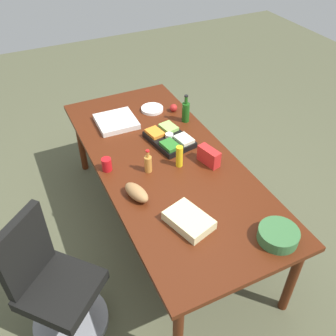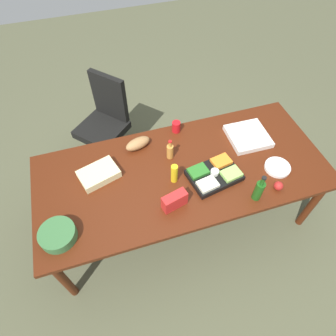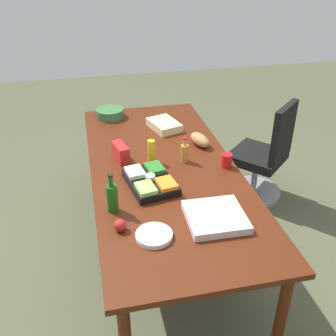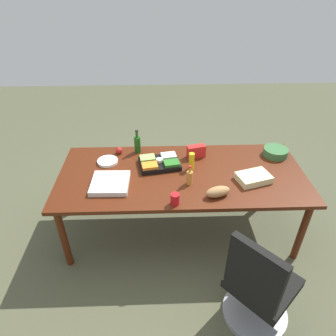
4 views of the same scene
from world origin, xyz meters
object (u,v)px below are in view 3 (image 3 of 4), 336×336
(veggie_tray, at_px, (150,181))
(paper_plate_stack, at_px, (154,235))
(wine_bottle, at_px, (112,197))
(chip_bag_red, at_px, (121,153))
(conference_table, at_px, (164,175))
(dressing_bottle, at_px, (185,152))
(salad_bowl, at_px, (110,113))
(office_chair, at_px, (262,162))
(pizza_box, at_px, (215,217))
(bread_loaf, at_px, (200,140))
(apple_red, at_px, (120,225))
(mustard_bottle, at_px, (151,151))
(sheet_cake, at_px, (164,125))
(red_solo_cup, at_px, (227,161))

(veggie_tray, xyz_separation_m, paper_plate_stack, (-0.56, 0.08, -0.02))
(wine_bottle, relative_size, chip_bag_red, 1.37)
(conference_table, distance_m, veggie_tray, 0.29)
(dressing_bottle, height_order, salad_bowl, dressing_bottle)
(office_chair, bearing_deg, pizza_box, 143.41)
(veggie_tray, xyz_separation_m, dressing_bottle, (0.29, -0.33, 0.04))
(office_chair, height_order, wine_bottle, wine_bottle)
(salad_bowl, distance_m, bread_loaf, 1.03)
(chip_bag_red, bearing_deg, conference_table, -120.16)
(wine_bottle, distance_m, paper_plate_stack, 0.39)
(chip_bag_red, xyz_separation_m, bread_loaf, (0.13, -0.69, -0.02))
(office_chair, xyz_separation_m, paper_plate_stack, (-1.33, 1.34, 0.41))
(office_chair, distance_m, apple_red, 2.00)
(veggie_tray, bearing_deg, mustard_bottle, -11.81)
(conference_table, xyz_separation_m, veggie_tray, (-0.23, 0.15, 0.10))
(wine_bottle, xyz_separation_m, salad_bowl, (1.55, -0.12, -0.06))
(sheet_cake, bearing_deg, salad_bowl, 51.23)
(dressing_bottle, distance_m, paper_plate_stack, 0.94)
(conference_table, distance_m, dressing_bottle, 0.24)
(dressing_bottle, bearing_deg, pizza_box, -180.00)
(mustard_bottle, bearing_deg, paper_plate_stack, 170.49)
(salad_bowl, bearing_deg, chip_bag_red, -179.83)
(conference_table, height_order, mustard_bottle, mustard_bottle)
(mustard_bottle, relative_size, paper_plate_stack, 0.85)
(dressing_bottle, bearing_deg, mustard_bottle, 80.05)
(salad_bowl, bearing_deg, dressing_bottle, -154.16)
(dressing_bottle, relative_size, chip_bag_red, 1.03)
(bread_loaf, bearing_deg, office_chair, -71.91)
(office_chair, xyz_separation_m, salad_bowl, (0.53, 1.42, 0.43))
(veggie_tray, xyz_separation_m, pizza_box, (-0.48, -0.33, -0.01))
(red_solo_cup, bearing_deg, sheet_cake, 21.94)
(wine_bottle, distance_m, chip_bag_red, 0.67)
(office_chair, bearing_deg, paper_plate_stack, 134.94)
(mustard_bottle, bearing_deg, salad_bowl, 13.65)
(conference_table, relative_size, wine_bottle, 9.20)
(dressing_bottle, distance_m, chip_bag_red, 0.50)
(pizza_box, relative_size, apple_red, 4.74)
(salad_bowl, bearing_deg, sheet_cake, -128.77)
(chip_bag_red, bearing_deg, dressing_bottle, -103.75)
(paper_plate_stack, bearing_deg, bread_loaf, -28.88)
(conference_table, distance_m, wine_bottle, 0.66)
(conference_table, relative_size, chip_bag_red, 12.65)
(sheet_cake, relative_size, wine_bottle, 1.16)
(pizza_box, distance_m, sheet_cake, 1.41)
(sheet_cake, xyz_separation_m, apple_red, (-1.38, 0.56, 0.00))
(chip_bag_red, bearing_deg, sheet_cake, -41.50)
(veggie_tray, height_order, chip_bag_red, chip_bag_red)
(conference_table, relative_size, dressing_bottle, 12.23)
(office_chair, relative_size, mustard_bottle, 5.49)
(pizza_box, relative_size, chip_bag_red, 1.80)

